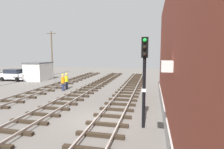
{
  "coord_description": "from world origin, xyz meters",
  "views": [
    {
      "loc": [
        3.21,
        -10.37,
        4.14
      ],
      "look_at": [
        -0.64,
        6.74,
        2.07
      ],
      "focal_mm": 29.13,
      "sensor_mm": 36.0,
      "label": 1
    }
  ],
  "objects_px": {
    "parked_car_white": "(14,75)",
    "parked_car_green": "(31,70)",
    "utility_pole_far": "(52,52)",
    "signal_mast": "(144,72)",
    "track_worker_distant": "(63,82)",
    "control_hut": "(39,71)",
    "track_worker_foreground": "(66,81)"
  },
  "relations": [
    {
      "from": "parked_car_green",
      "to": "track_worker_distant",
      "type": "xyz_separation_m",
      "value": [
        13.7,
        -12.95,
        0.03
      ]
    },
    {
      "from": "parked_car_white",
      "to": "utility_pole_far",
      "type": "distance_m",
      "value": 8.8
    },
    {
      "from": "control_hut",
      "to": "parked_car_green",
      "type": "distance_m",
      "value": 8.82
    },
    {
      "from": "parked_car_green",
      "to": "track_worker_distant",
      "type": "height_order",
      "value": "track_worker_distant"
    },
    {
      "from": "parked_car_green",
      "to": "track_worker_distant",
      "type": "relative_size",
      "value": 2.25
    },
    {
      "from": "parked_car_white",
      "to": "parked_car_green",
      "type": "distance_m",
      "value": 8.26
    },
    {
      "from": "signal_mast",
      "to": "utility_pole_far",
      "type": "distance_m",
      "value": 28.08
    },
    {
      "from": "signal_mast",
      "to": "track_worker_foreground",
      "type": "distance_m",
      "value": 13.29
    },
    {
      "from": "track_worker_foreground",
      "to": "track_worker_distant",
      "type": "xyz_separation_m",
      "value": [
        0.11,
        -1.06,
        0.0
      ]
    },
    {
      "from": "parked_car_white",
      "to": "track_worker_distant",
      "type": "distance_m",
      "value": 12.01
    },
    {
      "from": "track_worker_distant",
      "to": "signal_mast",
      "type": "bearing_deg",
      "value": -41.72
    },
    {
      "from": "signal_mast",
      "to": "track_worker_distant",
      "type": "height_order",
      "value": "signal_mast"
    },
    {
      "from": "track_worker_distant",
      "to": "parked_car_white",
      "type": "bearing_deg",
      "value": 154.27
    },
    {
      "from": "signal_mast",
      "to": "parked_car_green",
      "type": "xyz_separation_m",
      "value": [
        -22.88,
        21.13,
        -2.25
      ]
    },
    {
      "from": "track_worker_foreground",
      "to": "signal_mast",
      "type": "bearing_deg",
      "value": -44.87
    },
    {
      "from": "control_hut",
      "to": "track_worker_distant",
      "type": "xyz_separation_m",
      "value": [
        7.57,
        -6.63,
        -0.46
      ]
    },
    {
      "from": "parked_car_green",
      "to": "track_worker_foreground",
      "type": "bearing_deg",
      "value": -41.17
    },
    {
      "from": "parked_car_white",
      "to": "track_worker_distant",
      "type": "relative_size",
      "value": 2.25
    },
    {
      "from": "signal_mast",
      "to": "control_hut",
      "type": "distance_m",
      "value": 22.43
    },
    {
      "from": "parked_car_white",
      "to": "signal_mast",
      "type": "bearing_deg",
      "value": -33.82
    },
    {
      "from": "track_worker_distant",
      "to": "utility_pole_far",
      "type": "bearing_deg",
      "value": 124.62
    },
    {
      "from": "parked_car_white",
      "to": "track_worker_foreground",
      "type": "xyz_separation_m",
      "value": [
        10.7,
        -4.15,
        0.03
      ]
    },
    {
      "from": "parked_car_white",
      "to": "track_worker_foreground",
      "type": "height_order",
      "value": "track_worker_foreground"
    },
    {
      "from": "utility_pole_far",
      "to": "control_hut",
      "type": "bearing_deg",
      "value": -77.04
    },
    {
      "from": "parked_car_white",
      "to": "utility_pole_far",
      "type": "relative_size",
      "value": 0.51
    },
    {
      "from": "control_hut",
      "to": "track_worker_foreground",
      "type": "relative_size",
      "value": 2.03
    },
    {
      "from": "parked_car_white",
      "to": "parked_car_green",
      "type": "bearing_deg",
      "value": 110.46
    },
    {
      "from": "parked_car_green",
      "to": "parked_car_white",
      "type": "bearing_deg",
      "value": -69.54
    },
    {
      "from": "track_worker_foreground",
      "to": "track_worker_distant",
      "type": "relative_size",
      "value": 1.0
    },
    {
      "from": "track_worker_foreground",
      "to": "utility_pole_far",
      "type": "bearing_deg",
      "value": 126.57
    },
    {
      "from": "signal_mast",
      "to": "track_worker_foreground",
      "type": "bearing_deg",
      "value": 135.13
    },
    {
      "from": "signal_mast",
      "to": "track_worker_foreground",
      "type": "xyz_separation_m",
      "value": [
        -9.28,
        9.24,
        -2.22
      ]
    }
  ]
}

